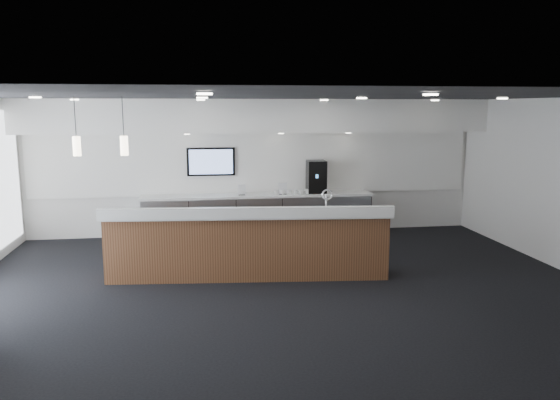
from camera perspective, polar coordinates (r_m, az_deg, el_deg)
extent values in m
plane|color=black|center=(8.71, 0.36, -9.32)|extent=(10.00, 10.00, 0.00)
cube|color=black|center=(8.23, 0.38, 10.82)|extent=(10.00, 8.00, 0.02)
cube|color=white|center=(12.27, -2.54, 3.44)|extent=(10.00, 0.02, 3.00)
cube|color=white|center=(11.75, -2.35, 8.78)|extent=(10.00, 0.90, 0.70)
cube|color=white|center=(12.23, -2.53, 3.89)|extent=(9.80, 0.06, 1.40)
cube|color=#94979C|center=(12.08, -2.32, -1.71)|extent=(5.00, 0.60, 0.90)
cube|color=white|center=(12.00, -2.34, 0.52)|extent=(5.06, 0.66, 0.05)
cylinder|color=silver|center=(11.71, -11.93, -2.05)|extent=(0.60, 0.02, 0.02)
cylinder|color=silver|center=(11.69, -7.03, -1.93)|extent=(0.60, 0.02, 0.02)
cylinder|color=silver|center=(11.76, -2.15, -1.80)|extent=(0.60, 0.02, 0.02)
cylinder|color=silver|center=(11.91, 2.63, -1.65)|extent=(0.60, 0.02, 0.02)
cylinder|color=silver|center=(12.14, 7.27, -1.50)|extent=(0.60, 0.02, 0.02)
cube|color=black|center=(12.10, -7.22, 3.99)|extent=(1.05, 0.07, 0.62)
cube|color=#2C4BB1|center=(12.06, -7.22, 3.98)|extent=(0.95, 0.01, 0.54)
cylinder|color=#FFEBC6|center=(9.02, -15.76, 5.60)|extent=(0.12, 0.12, 0.30)
cylinder|color=#FFEBC6|center=(9.13, -20.14, 5.42)|extent=(0.12, 0.12, 0.30)
cube|color=#4C2D19|center=(9.21, -3.36, -4.87)|extent=(4.68, 1.10, 1.05)
cube|color=white|center=(9.08, -3.39, -1.48)|extent=(4.77, 1.18, 0.06)
cube|color=white|center=(8.71, -3.41, -1.37)|extent=(4.71, 0.58, 0.18)
cylinder|color=silver|center=(9.24, 4.85, -0.24)|extent=(0.04, 0.04, 0.28)
torus|color=silver|center=(9.15, 4.95, 0.56)|extent=(0.19, 0.05, 0.19)
cube|color=black|center=(12.18, 3.81, 2.46)|extent=(0.43, 0.48, 0.71)
cube|color=silver|center=(11.98, 4.04, 0.66)|extent=(0.25, 0.12, 0.02)
cube|color=white|center=(11.85, -4.01, 1.08)|extent=(0.17, 0.04, 0.23)
cube|color=white|center=(11.92, 0.29, 1.20)|extent=(0.19, 0.02, 0.25)
imported|color=white|center=(12.10, 4.21, 0.94)|extent=(0.11, 0.11, 0.10)
imported|color=white|center=(12.07, 3.56, 0.93)|extent=(0.15, 0.15, 0.10)
imported|color=white|center=(12.04, 2.91, 0.91)|extent=(0.13, 0.13, 0.10)
imported|color=white|center=(12.01, 2.25, 0.90)|extent=(0.14, 0.14, 0.10)
imported|color=white|center=(11.98, 1.59, 0.88)|extent=(0.15, 0.15, 0.10)
imported|color=white|center=(11.96, 0.93, 0.87)|extent=(0.12, 0.12, 0.10)
imported|color=white|center=(11.94, 0.27, 0.85)|extent=(0.15, 0.15, 0.10)
imported|color=white|center=(11.92, -0.39, 0.84)|extent=(0.13, 0.13, 0.10)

